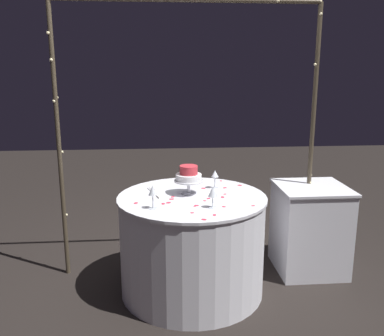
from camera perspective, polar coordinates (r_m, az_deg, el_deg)
ground_plane at (r=3.38m, az=-0.00°, el=-16.31°), size 12.00×12.00×0.00m
decorative_arch at (r=3.30m, az=-0.49°, el=9.40°), size 2.09×0.06×2.20m
main_table at (r=3.21m, az=-0.00°, el=-10.39°), size 1.11×1.11×0.76m
side_table at (r=3.67m, az=15.87°, el=-7.97°), size 0.57×0.57×0.74m
tiered_cake at (r=3.09m, az=-0.46°, el=-1.08°), size 0.22×0.22×0.22m
wine_glass_0 at (r=2.80m, az=2.86°, el=-3.37°), size 0.06×0.06×0.15m
wine_glass_1 at (r=3.26m, az=3.17°, el=-0.96°), size 0.06×0.06×0.14m
wine_glass_2 at (r=2.78m, az=-5.43°, el=-3.26°), size 0.06×0.06×0.16m
cake_knife at (r=3.14m, az=-5.10°, el=-3.51°), size 0.11×0.29×0.01m
rose_petal_0 at (r=3.02m, az=2.27°, el=-4.21°), size 0.04×0.04×0.00m
rose_petal_1 at (r=3.30m, az=4.55°, el=-2.72°), size 0.04×0.04×0.00m
rose_petal_2 at (r=3.01m, az=-2.82°, el=-4.28°), size 0.04×0.03×0.00m
rose_petal_3 at (r=3.50m, az=4.01°, el=-1.77°), size 0.02×0.03×0.00m
rose_petal_4 at (r=3.25m, az=-5.44°, el=-2.98°), size 0.04×0.03×0.00m
rose_petal_5 at (r=2.94m, az=-7.72°, el=-4.80°), size 0.04×0.05×0.00m
rose_petal_6 at (r=2.69m, az=3.11°, el=-6.46°), size 0.02×0.03×0.00m
rose_petal_7 at (r=3.06m, az=4.23°, el=-4.01°), size 0.03×0.04×0.00m
rose_petal_8 at (r=2.91m, az=-3.98°, el=-4.92°), size 0.03×0.04×0.00m
rose_petal_9 at (r=2.93m, az=-3.25°, el=-4.77°), size 0.05×0.05×0.00m
rose_petal_10 at (r=3.13m, az=4.57°, el=-3.60°), size 0.03×0.02×0.00m
rose_petal_11 at (r=3.28m, az=1.58°, el=-2.79°), size 0.04×0.03×0.00m
rose_petal_12 at (r=3.06m, az=-2.67°, el=-3.98°), size 0.04×0.04×0.00m
rose_petal_13 at (r=2.85m, az=0.45°, el=-5.26°), size 0.03×0.03×0.00m
rose_petal_14 at (r=2.72m, az=0.02°, el=-6.17°), size 0.03×0.02×0.00m
rose_petal_15 at (r=2.87m, az=0.65°, el=-5.16°), size 0.04×0.04×0.00m
rose_petal_16 at (r=2.89m, az=8.42°, el=-5.14°), size 0.03×0.02×0.00m
rose_petal_17 at (r=2.85m, az=4.42°, el=-5.32°), size 0.04×0.03×0.00m
rose_petal_18 at (r=3.38m, az=6.59°, el=-2.37°), size 0.04×0.04×0.00m
rose_petal_19 at (r=2.61m, az=1.65°, el=-7.08°), size 0.04×0.04×0.00m
rose_petal_20 at (r=2.97m, az=1.76°, el=-4.51°), size 0.03×0.02×0.00m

